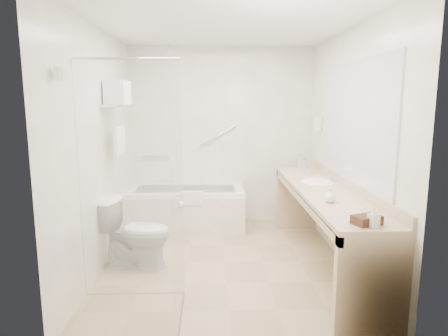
{
  "coord_description": "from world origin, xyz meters",
  "views": [
    {
      "loc": [
        -0.14,
        -4.15,
        1.77
      ],
      "look_at": [
        0.0,
        0.3,
        1.0
      ],
      "focal_mm": 32.0,
      "sensor_mm": 36.0,
      "label": 1
    }
  ],
  "objects_px": {
    "vanity_counter": "(323,209)",
    "water_bottle_left": "(307,174)",
    "bathtub": "(186,208)",
    "amenity_basket": "(367,220)",
    "toilet": "(136,233)"
  },
  "relations": [
    {
      "from": "vanity_counter",
      "to": "water_bottle_left",
      "type": "relative_size",
      "value": 16.06
    },
    {
      "from": "bathtub",
      "to": "amenity_basket",
      "type": "bearing_deg",
      "value": -59.61
    },
    {
      "from": "vanity_counter",
      "to": "amenity_basket",
      "type": "bearing_deg",
      "value": -90.76
    },
    {
      "from": "vanity_counter",
      "to": "amenity_basket",
      "type": "xyz_separation_m",
      "value": [
        -0.02,
        -1.18,
        0.24
      ]
    },
    {
      "from": "bathtub",
      "to": "water_bottle_left",
      "type": "relative_size",
      "value": 9.52
    },
    {
      "from": "vanity_counter",
      "to": "water_bottle_left",
      "type": "bearing_deg",
      "value": 100.09
    },
    {
      "from": "bathtub",
      "to": "toilet",
      "type": "relative_size",
      "value": 2.13
    },
    {
      "from": "vanity_counter",
      "to": "amenity_basket",
      "type": "relative_size",
      "value": 13.32
    },
    {
      "from": "water_bottle_left",
      "to": "vanity_counter",
      "type": "bearing_deg",
      "value": -79.91
    },
    {
      "from": "bathtub",
      "to": "toilet",
      "type": "bearing_deg",
      "value": -109.07
    },
    {
      "from": "vanity_counter",
      "to": "toilet",
      "type": "relative_size",
      "value": 3.6
    },
    {
      "from": "vanity_counter",
      "to": "toilet",
      "type": "bearing_deg",
      "value": 177.51
    },
    {
      "from": "vanity_counter",
      "to": "water_bottle_left",
      "type": "distance_m",
      "value": 0.52
    },
    {
      "from": "toilet",
      "to": "water_bottle_left",
      "type": "distance_m",
      "value": 2.01
    },
    {
      "from": "bathtub",
      "to": "toilet",
      "type": "distance_m",
      "value": 1.38
    }
  ]
}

